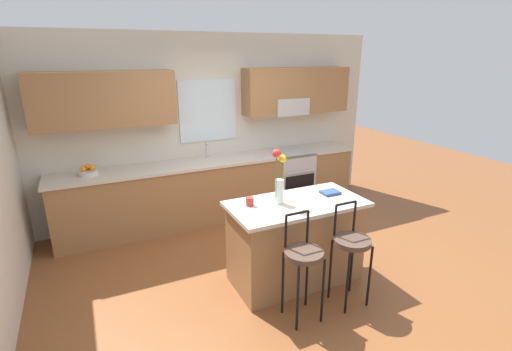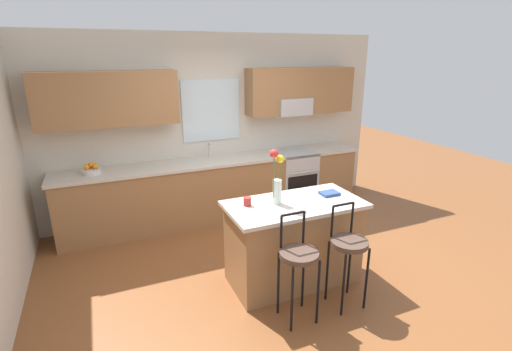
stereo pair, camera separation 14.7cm
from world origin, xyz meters
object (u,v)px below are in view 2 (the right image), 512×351
object	(u,v)px
kitchen_island	(293,242)
oven_range	(294,179)
flower_vase	(277,179)
mug_ceramic	(247,201)
bar_stool_near	(299,259)
cookbook	(329,193)
bar_stool_middle	(348,247)
fruit_bowl_oranges	(91,170)

from	to	relation	value
kitchen_island	oven_range	bearing A→B (deg)	61.12
flower_vase	mug_ceramic	world-z (taller)	flower_vase
bar_stool_near	flower_vase	distance (m)	0.85
mug_ceramic	cookbook	world-z (taller)	mug_ceramic
kitchen_island	bar_stool_near	bearing A→B (deg)	-115.19
flower_vase	mug_ceramic	size ratio (longest dim) A/B	6.55
kitchen_island	flower_vase	xyz separation A→B (m)	(-0.18, 0.06, 0.73)
flower_vase	cookbook	world-z (taller)	flower_vase
flower_vase	cookbook	size ratio (longest dim) A/B	2.95
bar_stool_near	bar_stool_middle	xyz separation A→B (m)	(0.55, 0.00, 0.00)
kitchen_island	bar_stool_middle	size ratio (longest dim) A/B	1.39
bar_stool_middle	mug_ceramic	bearing A→B (deg)	136.79
oven_range	kitchen_island	world-z (taller)	same
bar_stool_near	mug_ceramic	distance (m)	0.81
mug_ceramic	fruit_bowl_oranges	size ratio (longest dim) A/B	0.38
kitchen_island	mug_ceramic	size ratio (longest dim) A/B	16.07
oven_range	bar_stool_middle	bearing A→B (deg)	-107.31
kitchen_island	bar_stool_near	world-z (taller)	bar_stool_near
kitchen_island	bar_stool_near	xyz separation A→B (m)	(-0.28, -0.58, 0.17)
oven_range	kitchen_island	bearing A→B (deg)	-118.88
mug_ceramic	cookbook	bearing A→B (deg)	-4.46
cookbook	fruit_bowl_oranges	distance (m)	3.05
bar_stool_near	mug_ceramic	xyz separation A→B (m)	(-0.21, 0.71, 0.33)
bar_stool_near	flower_vase	world-z (taller)	flower_vase
kitchen_island	flower_vase	bearing A→B (deg)	163.03
bar_stool_middle	flower_vase	xyz separation A→B (m)	(-0.46, 0.64, 0.56)
flower_vase	mug_ceramic	xyz separation A→B (m)	(-0.30, 0.07, -0.23)
bar_stool_middle	mug_ceramic	world-z (taller)	bar_stool_middle
kitchen_island	cookbook	world-z (taller)	cookbook
mug_ceramic	bar_stool_near	bearing A→B (deg)	-73.64
kitchen_island	bar_stool_middle	bearing A→B (deg)	-64.81
flower_vase	fruit_bowl_oranges	bearing A→B (deg)	133.01
oven_range	fruit_bowl_oranges	xyz separation A→B (m)	(-2.99, 0.03, 0.51)
bar_stool_near	cookbook	xyz separation A→B (m)	(0.74, 0.64, 0.30)
bar_stool_near	mug_ceramic	world-z (taller)	bar_stool_near
flower_vase	bar_stool_middle	bearing A→B (deg)	-54.35
mug_ceramic	cookbook	xyz separation A→B (m)	(0.95, -0.07, -0.03)
oven_range	cookbook	xyz separation A→B (m)	(-0.59, -1.85, 0.48)
kitchen_island	fruit_bowl_oranges	bearing A→B (deg)	135.04
bar_stool_middle	kitchen_island	bearing A→B (deg)	115.19
mug_ceramic	fruit_bowl_oranges	xyz separation A→B (m)	(-1.45, 1.81, 0.01)
flower_vase	fruit_bowl_oranges	distance (m)	2.58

